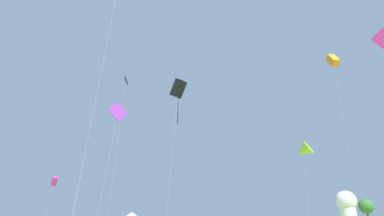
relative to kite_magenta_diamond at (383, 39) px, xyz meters
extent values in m
cube|color=#E02DA3|center=(0.01, 0.01, 0.19)|extent=(2.99, 1.22, 2.95)
cone|color=#99DB2D|center=(-8.55, 13.04, -13.61)|extent=(4.05, 3.92, 3.29)
cylinder|color=#B2B2B7|center=(-9.10, 12.60, -19.98)|extent=(1.12, 0.91, 12.75)
cube|color=black|center=(-40.92, 18.86, 2.14)|extent=(0.84, 2.34, 2.24)
cylinder|color=#B2B2B7|center=(-41.21, 17.79, -12.11)|extent=(0.60, 2.17, 28.50)
cube|color=orange|center=(-1.30, 11.47, 3.22)|extent=(1.39, 2.58, 2.90)
cylinder|color=#B2B2B7|center=(-2.14, 10.61, -11.57)|extent=(1.71, 1.75, 29.57)
cube|color=#E02DA3|center=(-49.11, 11.86, -18.97)|extent=(1.32, 1.50, 1.53)
cylinder|color=#B2B2B7|center=(-49.16, 10.97, -22.66)|extent=(0.11, 1.81, 7.39)
cube|color=purple|center=(-35.46, -8.28, -14.73)|extent=(1.64, 1.53, 2.14)
cylinder|color=#B2B2B7|center=(-35.93, -8.58, -20.55)|extent=(0.96, 0.63, 11.62)
cube|color=black|center=(-29.83, 2.05, -7.35)|extent=(2.52, 2.49, 2.77)
cylinder|color=black|center=(-29.83, 2.05, -10.35)|extent=(0.08, 0.08, 4.62)
cylinder|color=#B2B2B7|center=(-30.43, 1.31, -16.86)|extent=(1.22, 1.49, 19.00)
cylinder|color=#B2B2B7|center=(-35.08, -16.06, -13.87)|extent=(1.34, 0.89, 24.96)
cone|color=white|center=(-39.77, 30.56, -23.93)|extent=(5.10, 5.10, 1.79)
cylinder|color=white|center=(24.08, 62.53, -23.36)|extent=(4.80, 4.80, 6.00)
sphere|color=white|center=(24.08, 62.53, -18.76)|extent=(6.40, 6.40, 6.40)
sphere|color=#33702D|center=(18.54, 43.12, -21.30)|extent=(3.65, 3.65, 3.65)
camera|label=1|loc=(-29.00, -35.35, -24.68)|focal=27.34mm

